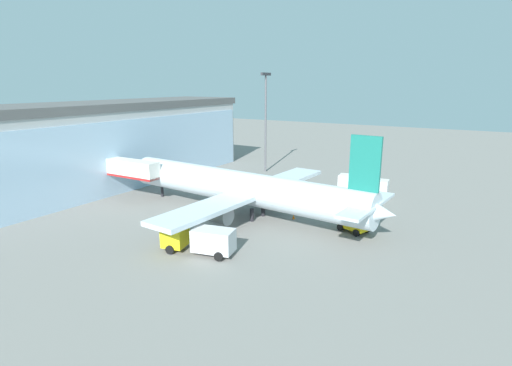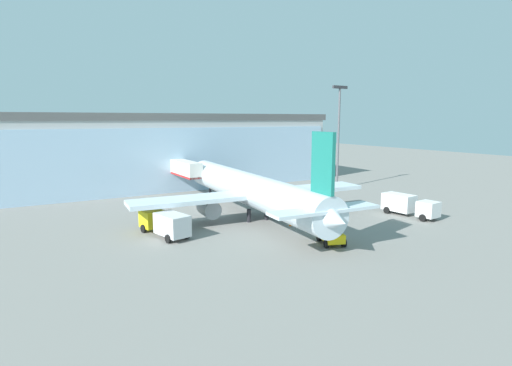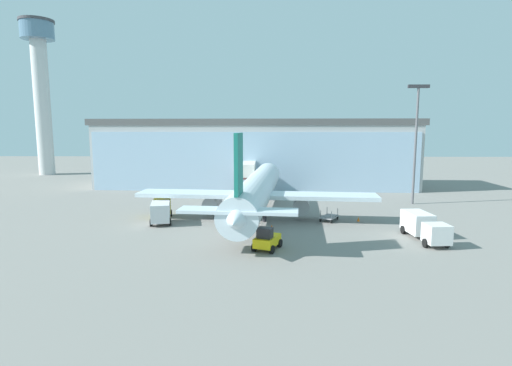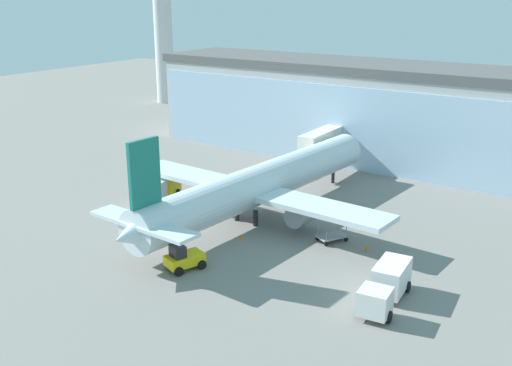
# 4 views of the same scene
# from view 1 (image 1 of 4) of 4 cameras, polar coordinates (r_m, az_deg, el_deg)

# --- Properties ---
(ground) EXTENTS (240.00, 240.00, 0.00)m
(ground) POSITION_cam_1_polar(r_m,az_deg,el_deg) (46.97, 6.09, -6.40)
(ground) COLOR gray
(terminal_building) EXTENTS (63.39, 16.04, 13.41)m
(terminal_building) POSITION_cam_1_polar(r_m,az_deg,el_deg) (67.93, -23.16, 4.78)
(terminal_building) COLOR #B0B0B0
(terminal_building) RESTS_ON ground
(jet_bridge) EXTENTS (2.28, 11.77, 5.74)m
(jet_bridge) POSITION_cam_1_polar(r_m,az_deg,el_deg) (60.71, -18.28, 1.96)
(jet_bridge) COLOR silver
(jet_bridge) RESTS_ON ground
(apron_light_mast) EXTENTS (3.20, 0.40, 18.17)m
(apron_light_mast) POSITION_cam_1_polar(r_m,az_deg,el_deg) (74.38, 1.39, 9.82)
(apron_light_mast) COLOR #59595E
(apron_light_mast) RESTS_ON ground
(airplane) EXTENTS (30.90, 38.63, 11.33)m
(airplane) POSITION_cam_1_polar(r_m,az_deg,el_deg) (50.04, -1.82, -0.74)
(airplane) COLOR silver
(airplane) RESTS_ON ground
(catering_truck) EXTENTS (3.69, 7.59, 2.65)m
(catering_truck) POSITION_cam_1_polar(r_m,az_deg,el_deg) (39.96, -7.90, -7.98)
(catering_truck) COLOR yellow
(catering_truck) RESTS_ON ground
(fuel_truck) EXTENTS (2.96, 7.45, 2.65)m
(fuel_truck) POSITION_cam_1_polar(r_m,az_deg,el_deg) (62.75, 14.80, -0.12)
(fuel_truck) COLOR silver
(fuel_truck) RESTS_ON ground
(baggage_cart) EXTENTS (2.79, 3.22, 1.50)m
(baggage_cart) POSITION_cam_1_polar(r_m,az_deg,el_deg) (57.96, 4.43, -1.84)
(baggage_cart) COLOR gray
(baggage_cart) RESTS_ON ground
(pushback_tug) EXTENTS (3.12, 3.64, 2.30)m
(pushback_tug) POSITION_cam_1_polar(r_m,az_deg,el_deg) (46.54, 13.90, -5.68)
(pushback_tug) COLOR yellow
(pushback_tug) RESTS_ON ground
(safety_cone_nose) EXTENTS (0.36, 0.36, 0.55)m
(safety_cone_nose) POSITION_cam_1_polar(r_m,az_deg,el_deg) (49.82, 5.39, -4.83)
(safety_cone_nose) COLOR orange
(safety_cone_nose) RESTS_ON ground
(safety_cone_wingtip) EXTENTS (0.36, 0.36, 0.55)m
(safety_cone_wingtip) POSITION_cam_1_polar(r_m,az_deg,el_deg) (61.16, 6.10, -1.25)
(safety_cone_wingtip) COLOR orange
(safety_cone_wingtip) RESTS_ON ground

